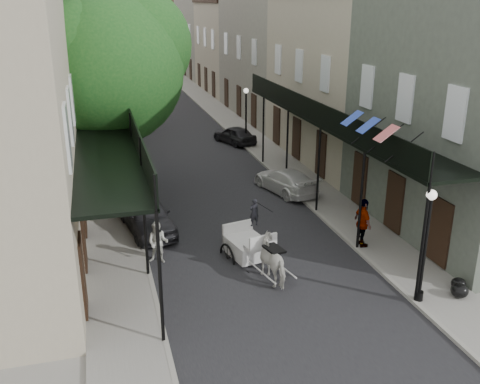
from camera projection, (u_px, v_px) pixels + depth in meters
ground at (276, 289)px, 17.82m from camera, size 140.00×140.00×0.00m
road at (179, 143)px, 35.96m from camera, size 8.00×90.00×0.01m
sidewalk_left at (103, 148)px, 34.70m from camera, size 2.20×90.00×0.12m
sidewalk_right at (250, 138)px, 37.19m from camera, size 2.20×90.00×0.12m
building_row_left at (45, 53)px, 41.13m from camera, size 5.00×80.00×10.50m
building_row_right at (258, 48)px, 45.40m from camera, size 5.00×80.00×10.50m
gallery_left at (110, 132)px, 21.59m from camera, size 2.20×18.05×4.88m
gallery_right at (328, 119)px, 23.97m from camera, size 2.20×18.05×4.88m
tree_near at (116, 62)px, 23.81m from camera, size 7.31×6.80×9.63m
tree_far at (105, 50)px, 36.73m from camera, size 6.45×6.00×8.61m
lamppost_right_near at (425, 245)px, 16.33m from camera, size 0.32×0.32×3.71m
lamppost_left at (132, 185)px, 21.55m from camera, size 0.32×0.32×3.71m
lamppost_right_far at (246, 116)px, 34.48m from camera, size 0.32×0.32×3.71m
horse at (275, 260)px, 18.19m from camera, size 1.17×1.91×1.50m
carriage at (243, 230)px, 20.06m from camera, size 1.81×2.42×2.51m
pedestrian_walking at (158, 243)px, 19.40m from camera, size 0.94×0.84×1.59m
pedestrian_sidewalk_left at (90, 162)px, 28.00m from camera, size 1.45×1.25×1.95m
pedestrian_sidewalk_right at (363, 223)px, 20.37m from camera, size 0.49×1.14×1.93m
car_left_near at (147, 215)px, 22.11m from camera, size 2.34×4.45×1.44m
car_left_mid at (131, 162)px, 29.39m from camera, size 1.55×4.25×1.39m
car_left_far at (122, 121)px, 39.42m from camera, size 3.06×5.24×1.37m
car_right_near at (286, 181)px, 26.68m from camera, size 2.64×4.39×1.19m
car_right_far at (235, 135)px, 35.75m from camera, size 2.57×3.81×1.21m
trash_bags at (459, 288)px, 17.24m from camera, size 0.82×0.97×0.47m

